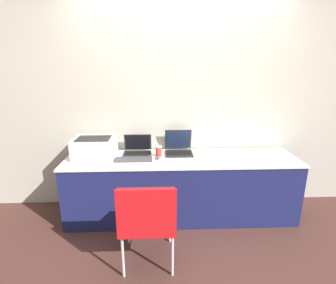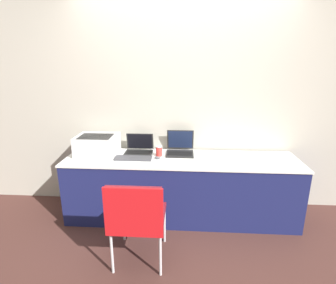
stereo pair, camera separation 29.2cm
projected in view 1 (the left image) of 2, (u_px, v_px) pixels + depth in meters
name	position (u px, v px, depth m)	size (l,w,h in m)	color
ground_plane	(183.00, 230.00, 2.87)	(14.00, 14.00, 0.00)	#472823
wall_back	(179.00, 102.00, 3.15)	(8.00, 0.05, 2.60)	#B7B2A3
table	(181.00, 187.00, 3.06)	(2.61, 0.64, 0.73)	#191E51
printer	(95.00, 146.00, 2.96)	(0.46, 0.36, 0.23)	silver
laptop_left	(137.00, 149.00, 3.09)	(0.32, 0.25, 0.22)	black
laptop_right	(179.00, 148.00, 3.11)	(0.32, 0.32, 0.26)	black
external_keyboard	(134.00, 159.00, 2.88)	(0.41, 0.15, 0.02)	#3D3D42
coffee_cup	(159.00, 151.00, 2.99)	(0.07, 0.07, 0.12)	red
mouse	(158.00, 158.00, 2.91)	(0.07, 0.05, 0.03)	#4C4C51
chair	(147.00, 216.00, 2.19)	(0.47, 0.50, 0.83)	maroon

